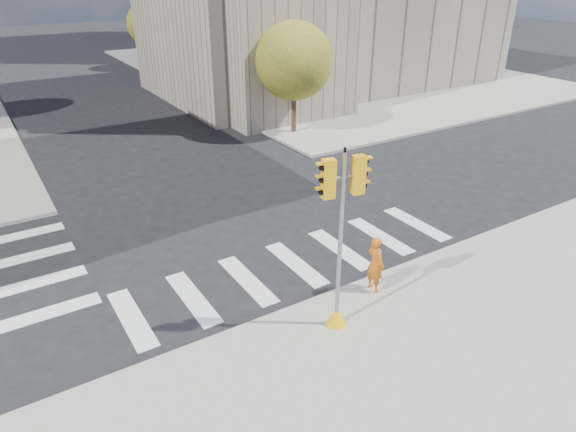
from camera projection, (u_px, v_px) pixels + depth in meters
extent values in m
plane|color=black|center=(268.00, 238.00, 18.29)|extent=(160.00, 160.00, 0.00)
cube|color=gray|center=(314.00, 68.00, 47.52)|extent=(28.00, 40.00, 0.15)
cylinder|color=#382616|center=(294.00, 113.00, 28.92)|extent=(0.28, 0.28, 2.38)
sphere|color=#3D621C|center=(294.00, 61.00, 27.65)|extent=(4.20, 4.20, 4.20)
cylinder|color=#382616|center=(206.00, 76.00, 38.00)|extent=(0.28, 0.28, 2.52)
sphere|color=#3D621C|center=(203.00, 32.00, 36.63)|extent=(4.60, 4.60, 4.60)
cylinder|color=#382616|center=(153.00, 56.00, 47.17)|extent=(0.28, 0.28, 2.27)
sphere|color=#3D621C|center=(150.00, 24.00, 45.95)|extent=(4.00, 4.00, 4.00)
cylinder|color=black|center=(265.00, 49.00, 30.88)|extent=(0.12, 0.12, 8.00)
cylinder|color=black|center=(179.00, 27.00, 41.51)|extent=(0.12, 0.12, 8.00)
cone|color=#F6AF0C|center=(336.00, 316.00, 13.61)|extent=(0.56, 0.56, 0.50)
cylinder|color=gray|center=(340.00, 245.00, 12.65)|extent=(0.11, 0.11, 4.83)
cylinder|color=black|center=(345.00, 150.00, 11.55)|extent=(0.07, 0.07, 0.12)
cylinder|color=gray|center=(344.00, 177.00, 11.84)|extent=(0.89, 0.25, 0.06)
cube|color=#F6AF0C|center=(328.00, 179.00, 11.73)|extent=(0.34, 0.28, 0.95)
cube|color=#F6AF0C|center=(358.00, 175.00, 11.96)|extent=(0.34, 0.28, 0.95)
imported|color=#C25E12|center=(375.00, 264.00, 14.79)|extent=(0.43, 0.64, 1.74)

